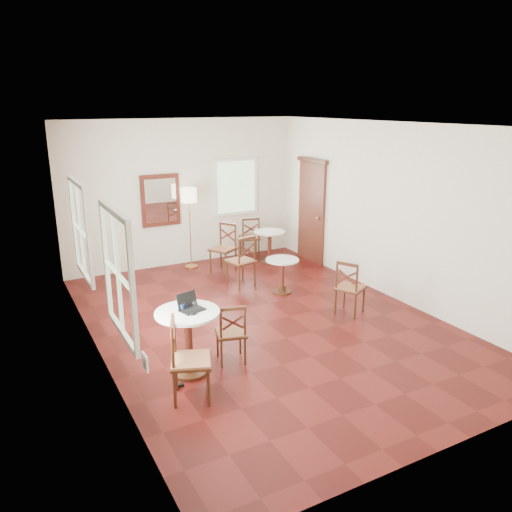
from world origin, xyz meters
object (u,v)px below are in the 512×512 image
Objects in this scene: chair_mid_b at (350,288)px; chair_back_a at (250,237)px; navy_mug at (182,307)px; power_adapter at (180,385)px; chair_near_b at (189,360)px; cafe_table_mid at (282,272)px; cafe_table_back at (270,243)px; water_glass at (195,304)px; cafe_table_near at (188,335)px; chair_back_b at (224,248)px; floor_lamp at (189,201)px; laptop at (190,306)px; chair_mid_a at (242,261)px; chair_near_a at (231,333)px; mouse at (193,314)px.

chair_mid_b is 0.98× the size of chair_back_a.
navy_mug reaches higher than power_adapter.
chair_near_b is at bearing 81.02° from chair_mid_b.
cafe_table_mid is 3.49m from power_adapter.
cafe_table_back is 5.31m from chair_near_b.
cafe_table_mid is 2.26m from chair_back_a.
chair_near_b is 0.73m from navy_mug.
chair_near_b reaches higher than chair_mid_b.
navy_mug reaches higher than chair_back_a.
chair_near_b reaches higher than water_glass.
chair_back_b is (2.09, 3.50, -0.04)m from cafe_table_near.
cafe_table_mid is 1.66m from chair_back_b.
floor_lamp is at bearing -169.71° from chair_back_b.
water_glass reaches higher than cafe_table_near.
cafe_table_mid is (2.50, 1.90, -0.13)m from cafe_table_near.
chair_mid_a is at bearing 35.53° from laptop.
power_adapter is at bearing -139.79° from water_glass.
water_glass is 1.09× the size of power_adapter.
chair_mid_b reaches higher than cafe_table_near.
water_glass is at bearing 12.67° from chair_near_a.
chair_near_b is at bearing -138.00° from cafe_table_mid.
navy_mug is at bearing -144.12° from cafe_table_mid.
chair_near_b is at bearing 49.87° from chair_near_a.
chair_back_b reaches higher than cafe_table_back.
chair_back_a reaches higher than cafe_table_back.
chair_back_b reaches higher than navy_mug.
laptop is at bearing -131.68° from cafe_table_back.
chair_back_a is at bearing 53.49° from power_adapter.
chair_back_a is 0.95× the size of chair_back_b.
power_adapter is (-0.19, -0.31, -0.87)m from navy_mug.
cafe_table_mid is 1.79m from cafe_table_back.
chair_back_b is (-0.41, 1.60, 0.10)m from cafe_table_mid.
chair_back_b is (-1.09, -0.05, 0.06)m from cafe_table_back.
chair_back_a reaches higher than power_adapter.
chair_mid_b is 3.32m from power_adapter.
mouse is (-2.97, -4.24, 0.40)m from chair_back_a.
chair_back_b reaches higher than mouse.
chair_mid_b is 2.92m from water_glass.
chair_near_a is 0.85× the size of chair_back_b.
chair_mid_b is at bearing 10.85° from cafe_table_near.
cafe_table_mid is 0.70× the size of chair_mid_b.
cafe_table_near is 0.38m from laptop.
cafe_table_mid is 3.24m from mouse.
chair_back_a reaches higher than cafe_table_near.
laptop is at bearing -142.77° from cafe_table_mid.
chair_near_a is 0.99m from chair_near_b.
chair_back_b reaches higher than power_adapter.
chair_mid_b is 3.06m from chair_back_b.
chair_mid_b is 9.96× the size of mouse.
cafe_table_back is at bearing 62.15° from chair_back_b.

